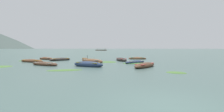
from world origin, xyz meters
TOP-DOWN VIEW (x-y plane):
  - ground_plane at (0.00, 1500.00)m, footprint 6000.00×6000.00m
  - mountain_2 at (-134.48, 1665.74)m, footprint 927.90×927.90m
  - mountain_3 at (291.64, 1501.46)m, footprint 704.14×704.14m
  - rowboat_0 at (-12.58, 19.86)m, footprint 4.38×3.00m
  - rowboat_1 at (2.51, 17.16)m, footprint 3.60×3.02m
  - rowboat_2 at (-5.08, 24.43)m, footprint 1.83×3.73m
  - rowboat_3 at (-9.18, 23.09)m, footprint 3.72×3.68m
  - rowboat_4 at (-3.72, 13.21)m, footprint 3.95×3.09m
  - rowboat_5 at (1.13, 21.58)m, footprint 2.02×4.05m
  - rowboat_6 at (-9.10, 14.92)m, footprint 4.20×3.27m
  - rowboat_7 at (-3.50, 18.14)m, footprint 3.73×3.39m
  - rowboat_8 at (2.54, 12.16)m, footprint 3.78×4.26m
  - rowboat_9 at (4.72, 25.58)m, footprint 3.56×1.89m
  - rowboat_10 at (-12.36, 25.72)m, footprint 3.41×2.76m
  - ferry_0 at (-1.48, 160.73)m, footprint 11.19×5.65m
  - mooring_buoy at (-4.49, 21.95)m, footprint 0.43×0.43m
  - weed_patch_0 at (4.04, 7.77)m, footprint 2.12×2.02m
  - weed_patch_2 at (-1.28, 19.25)m, footprint 3.72×3.71m
  - weed_patch_3 at (2.33, 16.85)m, footprint 3.66×2.76m
  - weed_patch_4 at (-14.66, 22.77)m, footprint 3.56×3.69m
  - weed_patch_5 at (-5.68, 10.01)m, footprint 3.48×1.72m
  - weed_patch_6 at (-13.57, 13.57)m, footprint 3.16×3.08m

SIDE VIEW (x-z plane):
  - ground_plane at x=0.00m, z-range 0.00..0.00m
  - weed_patch_0 at x=4.04m, z-range -0.07..0.07m
  - weed_patch_2 at x=-1.28m, z-range -0.07..0.07m
  - weed_patch_3 at x=2.33m, z-range -0.07..0.07m
  - weed_patch_4 at x=-14.66m, z-range -0.07..0.07m
  - weed_patch_5 at x=-5.68m, z-range -0.07..0.07m
  - weed_patch_6 at x=-13.57m, z-range -0.07..0.07m
  - mooring_buoy at x=-4.49m, z-range -0.42..0.62m
  - rowboat_2 at x=-5.08m, z-range -0.08..0.36m
  - rowboat_1 at x=2.51m, z-range -0.09..0.40m
  - rowboat_9 at x=4.72m, z-range -0.10..0.42m
  - rowboat_6 at x=-9.10m, z-range -0.10..0.44m
  - rowboat_0 at x=-12.58m, z-range -0.10..0.45m
  - rowboat_10 at x=-12.36m, z-range -0.11..0.46m
  - rowboat_3 at x=-9.18m, z-range -0.11..0.48m
  - rowboat_8 at x=2.54m, z-range -0.12..0.50m
  - rowboat_5 at x=1.13m, z-range -0.12..0.53m
  - rowboat_7 at x=-3.50m, z-range -0.14..0.59m
  - rowboat_4 at x=-3.72m, z-range -0.14..0.61m
  - ferry_0 at x=-1.48m, z-range -0.82..1.71m
  - mountain_3 at x=291.64m, z-range 0.00..181.93m
  - mountain_2 at x=-134.48m, z-range 0.00..215.14m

